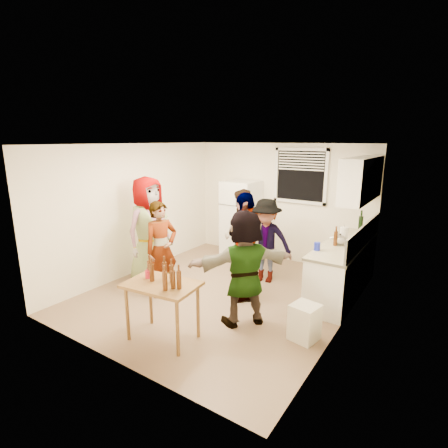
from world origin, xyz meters
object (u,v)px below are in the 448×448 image
Objects in this scene: beer_bottle_table at (165,290)px; guest_black at (244,297)px; blue_cup at (317,250)px; serving_table at (164,338)px; beer_bottle_counter at (335,245)px; guest_stripe at (163,294)px; guest_grey at (151,281)px; guest_back_right at (264,280)px; guest_orange at (244,322)px; guest_back_left at (242,274)px; refrigerator at (241,220)px; wine_bottle at (360,233)px; trash_bin at (305,322)px; kettle at (340,245)px; red_cup at (148,278)px.

guest_black is (0.08, 1.79, -0.78)m from beer_bottle_table.
serving_table is at bearing -122.28° from blue_cup.
guest_stripe is (-2.43, -1.48, -0.90)m from beer_bottle_counter.
guest_grey reaches higher than guest_back_right.
guest_grey is at bearing -58.79° from guest_orange.
beer_bottle_counter is at bearing -67.57° from guest_grey.
refrigerator is at bearing 159.22° from guest_back_left.
beer_bottle_table reaches higher than guest_back_right.
guest_back_left is (-1.93, -0.97, -0.90)m from wine_bottle.
beer_bottle_counter is at bearing -22.13° from refrigerator.
beer_bottle_table is 0.15× the size of guest_back_right.
guest_grey is 1.17× the size of guest_back_left.
serving_table is at bearing -120.68° from guest_stripe.
guest_black reaches higher than guest_stripe.
beer_bottle_table is 2.38m from guest_grey.
beer_bottle_counter reaches higher than trash_bin.
trash_bin is 0.30× the size of guest_stripe.
refrigerator is at bearing 129.41° from guest_back_right.
wine_bottle is at bearing -160.02° from guest_orange.
guest_orange is (-0.80, -1.53, -0.90)m from beer_bottle_counter.
guest_black is (-1.36, -1.86, -0.90)m from wine_bottle.
refrigerator is 7.21× the size of beer_bottle_table.
trash_bin is at bearing -76.24° from kettle.
guest_orange is at bearing -83.23° from guest_back_right.
guest_back_right is (-1.25, 0.01, -0.90)m from beer_bottle_counter.
red_cup reaches higher than trash_bin.
guest_stripe is at bearing -154.75° from blue_cup.
guest_orange is at bearing -76.15° from guest_stripe.
wine_bottle reaches higher than beer_bottle_counter.
wine_bottle is 0.34× the size of serving_table.
refrigerator is 3.65m from serving_table.
red_cup reaches higher than guest_grey.
wine_bottle reaches higher than red_cup.
guest_black is at bearing -77.92° from guest_grey.
guest_orange is (0.98, -1.59, 0.00)m from guest_back_left.
guest_grey is 1.10× the size of guest_black.
beer_bottle_table reaches higher than trash_bin.
refrigerator is 5.43× the size of wine_bottle.
blue_cup is at bearing -30.41° from guest_back_right.
guest_back_right is at bearing 132.19° from trash_bin.
trash_bin is (-0.06, -2.50, -0.65)m from wine_bottle.
beer_bottle_table is at bearing -100.37° from guest_back_right.
guest_back_right is at bearing 159.24° from blue_cup.
beer_bottle_table is at bearing -40.03° from guest_black.
guest_back_left is 1.87m from guest_orange.
refrigerator is at bearing 148.06° from blue_cup.
red_cup is at bearing -79.83° from refrigerator.
beer_bottle_counter is 0.15× the size of guest_stripe.
guest_back_right is (-1.40, -1.03, -0.90)m from wine_bottle.
guest_orange is at bearing -98.04° from guest_grey.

